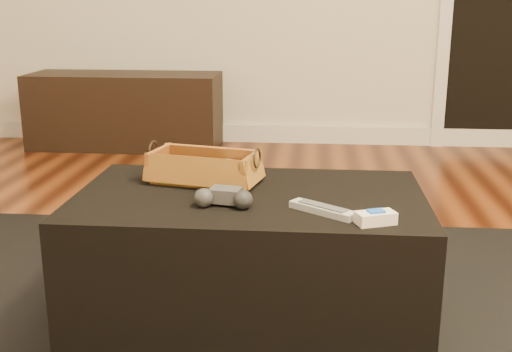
# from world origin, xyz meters

# --- Properties ---
(floor) EXTENTS (5.00, 5.50, 0.01)m
(floor) POSITION_xyz_m (0.00, 0.00, -0.01)
(floor) COLOR brown
(floor) RESTS_ON ground
(baseboard) EXTENTS (5.00, 0.04, 0.12)m
(baseboard) POSITION_xyz_m (0.00, 2.73, 0.06)
(baseboard) COLOR white
(baseboard) RESTS_ON floor
(media_cabinet) EXTENTS (1.26, 0.45, 0.49)m
(media_cabinet) POSITION_xyz_m (-1.25, 2.51, 0.25)
(media_cabinet) COLOR black
(media_cabinet) RESTS_ON floor
(area_rug) EXTENTS (2.60, 2.00, 0.01)m
(area_rug) POSITION_xyz_m (-0.17, 0.04, 0.01)
(area_rug) COLOR black
(area_rug) RESTS_ON floor
(ottoman) EXTENTS (1.00, 0.60, 0.42)m
(ottoman) POSITION_xyz_m (-0.17, 0.09, 0.22)
(ottoman) COLOR black
(ottoman) RESTS_ON area_rug
(tv_remote) EXTENTS (0.18, 0.06, 0.02)m
(tv_remote) POSITION_xyz_m (-0.34, 0.19, 0.45)
(tv_remote) COLOR black
(tv_remote) RESTS_ON wicker_basket
(cloth_bundle) EXTENTS (0.11, 0.10, 0.05)m
(cloth_bundle) POSITION_xyz_m (-0.22, 0.20, 0.47)
(cloth_bundle) COLOR tan
(cloth_bundle) RESTS_ON wicker_basket
(wicker_basket) EXTENTS (0.37, 0.25, 0.12)m
(wicker_basket) POSITION_xyz_m (-0.32, 0.20, 0.47)
(wicker_basket) COLOR olive
(wicker_basket) RESTS_ON ottoman
(game_controller) EXTENTS (0.16, 0.10, 0.05)m
(game_controller) POSITION_xyz_m (-0.22, -0.03, 0.46)
(game_controller) COLOR #38383B
(game_controller) RESTS_ON ottoman
(silver_remote) EXTENTS (0.18, 0.15, 0.02)m
(silver_remote) POSITION_xyz_m (0.04, -0.06, 0.44)
(silver_remote) COLOR silver
(silver_remote) RESTS_ON ottoman
(cream_gadget) EXTENTS (0.11, 0.08, 0.04)m
(cream_gadget) POSITION_xyz_m (0.17, -0.13, 0.45)
(cream_gadget) COLOR white
(cream_gadget) RESTS_ON ottoman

